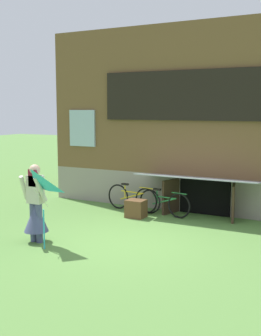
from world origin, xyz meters
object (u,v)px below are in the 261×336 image
Objects in this scene: person at (36,210)px; kite at (31,186)px; wooden_crate at (136,209)px; bicycle_yellow at (132,198)px; bicycle_green at (164,203)px.

person is 0.81m from kite.
person is 3.45× the size of wooden_crate.
person reaches higher than bicycle_yellow.
bicycle_yellow is 3.40× the size of wooden_crate.
person is 1.01× the size of bicycle_yellow.
kite reaches higher than bicycle_yellow.
bicycle_green is (1.50, 3.39, -0.36)m from person.
kite is at bearing -100.55° from wooden_crate.
wooden_crate is at bearing -45.68° from bicycle_yellow.
bicycle_yellow reaches higher than bicycle_green.
bicycle_green is at bearing 40.07° from wooden_crate.
bicycle_yellow reaches higher than wooden_crate.
person is 1.05× the size of kite.
person is at bearing -89.73° from bicycle_yellow.
bicycle_yellow is (-1.02, 0.09, 0.02)m from bicycle_green.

